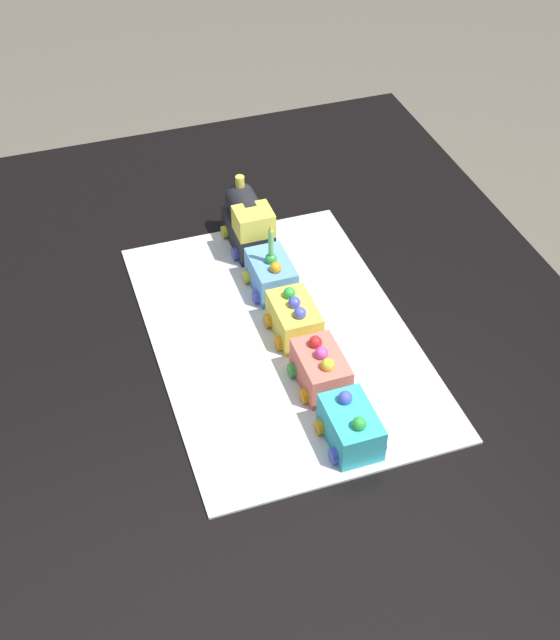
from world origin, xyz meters
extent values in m
plane|color=#6B6054|center=(0.00, 0.00, 0.00)|extent=(8.00, 8.00, 0.00)
cube|color=black|center=(0.00, 0.00, 0.72)|extent=(1.40, 1.00, 0.03)
cube|color=black|center=(-0.64, -0.44, 0.35)|extent=(0.07, 0.07, 0.71)
cube|color=black|center=(-0.64, 0.44, 0.35)|extent=(0.07, 0.07, 0.71)
cube|color=black|center=(-0.15, 0.72, 0.21)|extent=(0.04, 0.04, 0.42)
cube|color=silver|center=(0.00, -0.01, 0.74)|extent=(0.60, 0.40, 0.00)
cube|color=#232328|center=(-0.25, 0.01, 0.77)|extent=(0.12, 0.06, 0.05)
cylinder|color=#232328|center=(-0.26, 0.01, 0.81)|extent=(0.07, 0.05, 0.05)
cube|color=#F4E04C|center=(-0.21, 0.01, 0.82)|extent=(0.06, 0.06, 0.04)
cylinder|color=#F4E04C|center=(-0.29, 0.01, 0.84)|extent=(0.02, 0.02, 0.03)
sphere|color=#F4EFCC|center=(-0.32, 0.01, 0.78)|extent=(0.02, 0.02, 0.02)
cylinder|color=yellow|center=(-0.28, -0.02, 0.76)|extent=(0.02, 0.01, 0.02)
cylinder|color=#4C59D8|center=(-0.21, -0.02, 0.76)|extent=(0.02, 0.01, 0.02)
cylinder|color=green|center=(-0.28, 0.05, 0.76)|extent=(0.02, 0.01, 0.02)
cylinder|color=#D84CB2|center=(-0.21, 0.05, 0.76)|extent=(0.02, 0.01, 0.02)
cube|color=#669EEA|center=(-0.12, 0.01, 0.77)|extent=(0.10, 0.06, 0.06)
cylinder|color=yellow|center=(-0.14, -0.02, 0.76)|extent=(0.02, 0.01, 0.02)
cylinder|color=#4C59D8|center=(-0.09, -0.02, 0.76)|extent=(0.02, 0.01, 0.02)
cylinder|color=red|center=(-0.14, 0.05, 0.76)|extent=(0.02, 0.01, 0.02)
cylinder|color=yellow|center=(-0.09, 0.05, 0.76)|extent=(0.02, 0.01, 0.02)
sphere|color=green|center=(-0.12, 0.01, 0.81)|extent=(0.02, 0.02, 0.02)
sphere|color=orange|center=(-0.09, 0.01, 0.81)|extent=(0.02, 0.02, 0.02)
cube|color=#F4E04C|center=(0.00, 0.01, 0.77)|extent=(0.10, 0.06, 0.06)
cylinder|color=orange|center=(-0.03, -0.02, 0.76)|extent=(0.02, 0.01, 0.02)
cylinder|color=orange|center=(0.03, -0.02, 0.76)|extent=(0.02, 0.01, 0.02)
cylinder|color=orange|center=(-0.03, 0.05, 0.76)|extent=(0.02, 0.01, 0.02)
cylinder|color=red|center=(0.03, 0.05, 0.76)|extent=(0.02, 0.01, 0.02)
sphere|color=green|center=(-0.02, 0.01, 0.81)|extent=(0.02, 0.02, 0.02)
sphere|color=#4C59D8|center=(0.03, 0.01, 0.81)|extent=(0.02, 0.02, 0.02)
sphere|color=#4C59D8|center=(0.00, 0.01, 0.81)|extent=(0.02, 0.02, 0.02)
cube|color=#F27260|center=(0.12, 0.01, 0.77)|extent=(0.10, 0.06, 0.06)
cylinder|color=green|center=(0.09, -0.02, 0.76)|extent=(0.02, 0.01, 0.02)
cylinder|color=orange|center=(0.15, -0.02, 0.76)|extent=(0.02, 0.01, 0.02)
cylinder|color=#D84CB2|center=(0.09, 0.05, 0.76)|extent=(0.02, 0.01, 0.02)
cylinder|color=green|center=(0.15, 0.05, 0.76)|extent=(0.02, 0.01, 0.02)
sphere|color=red|center=(0.09, 0.01, 0.81)|extent=(0.02, 0.02, 0.02)
sphere|color=yellow|center=(0.14, 0.01, 0.81)|extent=(0.02, 0.02, 0.02)
sphere|color=#D84CB2|center=(0.12, 0.01, 0.81)|extent=(0.02, 0.02, 0.02)
cube|color=#38B7C6|center=(0.24, 0.01, 0.77)|extent=(0.10, 0.06, 0.06)
cylinder|color=orange|center=(0.21, -0.02, 0.76)|extent=(0.02, 0.01, 0.02)
cylinder|color=#4C59D8|center=(0.26, -0.02, 0.76)|extent=(0.02, 0.01, 0.02)
cylinder|color=green|center=(0.21, 0.05, 0.76)|extent=(0.02, 0.01, 0.02)
cylinder|color=#D84CB2|center=(0.26, 0.05, 0.76)|extent=(0.02, 0.01, 0.02)
sphere|color=#4C59D8|center=(0.21, 0.01, 0.81)|extent=(0.02, 0.02, 0.02)
sphere|color=green|center=(0.26, 0.01, 0.81)|extent=(0.02, 0.02, 0.02)
cylinder|color=#66D872|center=(-0.12, 0.01, 0.84)|extent=(0.01, 0.01, 0.05)
cone|color=yellow|center=(-0.12, 0.01, 0.87)|extent=(0.01, 0.01, 0.01)
camera|label=1|loc=(0.94, -0.33, 1.68)|focal=47.88mm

